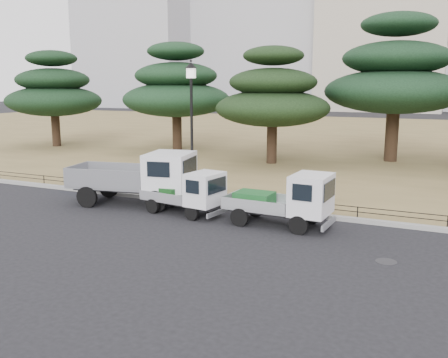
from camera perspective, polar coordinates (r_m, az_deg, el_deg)
The scene contains 14 objects.
ground at distance 17.86m, azimuth -2.69°, elevation -5.20°, with size 220.00×220.00×0.00m, color black.
lawn at distance 46.76m, azimuth 14.84°, elevation 4.51°, with size 120.00×56.00×0.15m, color olive.
curb at distance 20.10m, azimuth 0.71°, elevation -3.12°, with size 120.00×0.25×0.16m, color gray.
truck_large at distance 20.72m, azimuth -9.69°, elevation 0.39°, with size 5.34×2.86×2.21m.
truck_kei_front at distance 19.02m, azimuth -4.12°, elevation -1.59°, with size 3.37×1.80×1.70m.
truck_kei_rear at distance 17.50m, azimuth 7.07°, elevation -2.36°, with size 3.74×1.75×1.92m.
street_lamp at distance 20.63m, azimuth -3.74°, elevation 8.11°, with size 0.50×0.50×5.63m.
pipe_fence at distance 20.15m, azimuth 0.89°, elevation -2.04°, with size 38.00×0.04×0.40m.
tarp_pile at distance 24.54m, azimuth -15.67°, elevation 0.07°, with size 1.54×1.25×0.92m.
manhole at distance 14.94m, azimuth 18.05°, elevation -8.96°, with size 0.60×0.60×0.01m, color #2D2D30.
pine_west_far at distance 40.87m, azimuth -18.90°, elevation 9.45°, with size 7.20×7.20×7.28m.
pine_west_near at distance 36.27m, azimuth -5.47°, elevation 10.23°, with size 7.68×7.68×7.68m.
pine_center_left at distance 30.31m, azimuth 5.58°, elevation 9.38°, with size 6.87×6.87×6.99m.
pine_center_right at distance 32.72m, azimuth 19.00°, elevation 11.01°, with size 8.48×8.48×9.00m.
Camera 1 is at (7.91, -15.23, 4.93)m, focal length 40.00 mm.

